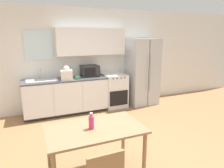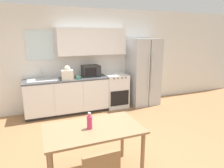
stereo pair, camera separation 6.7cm
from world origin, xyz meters
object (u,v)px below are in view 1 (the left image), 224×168
Objects in this scene: oven_range at (114,90)px; drink_bottle at (91,122)px; dining_table at (95,135)px; coffee_mug at (77,78)px; refrigerator at (142,72)px; microwave at (90,71)px.

oven_range is 4.12× the size of drink_bottle.
coffee_mug is at bearing 81.88° from dining_table.
drink_bottle reaches higher than dining_table.
refrigerator is 1.46× the size of dining_table.
refrigerator is (0.86, -0.05, 0.48)m from oven_range.
oven_range is at bearing -7.40° from microwave.
oven_range is 0.72× the size of dining_table.
refrigerator is at bearing 48.09° from drink_bottle.
coffee_mug is at bearing 80.84° from drink_bottle.
refrigerator reaches higher than dining_table.
drink_bottle is (-2.35, -2.62, -0.08)m from refrigerator.
oven_range is at bearing 176.85° from refrigerator.
drink_bottle is at bearing -119.15° from oven_range.
drink_bottle is (-0.80, -2.75, -0.19)m from microwave.
dining_table is (-0.76, -2.74, -0.39)m from microwave.
microwave is 0.35× the size of dining_table.
drink_bottle reaches higher than oven_range.
oven_range reaches higher than dining_table.
coffee_mug is at bearing -147.74° from microwave.
dining_table is at bearing -98.12° from coffee_mug.
dining_table is 0.21m from drink_bottle.
refrigerator is 3.52m from drink_bottle.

